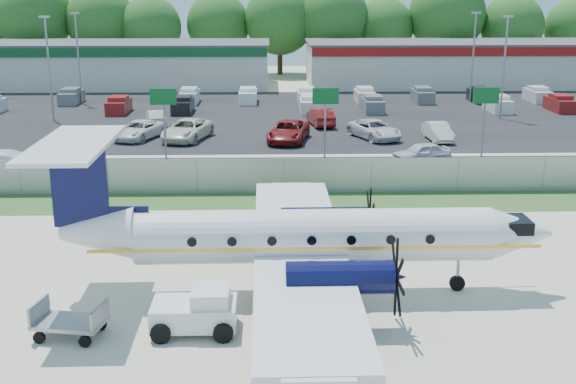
{
  "coord_description": "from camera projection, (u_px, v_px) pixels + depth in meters",
  "views": [
    {
      "loc": [
        -0.84,
        -25.91,
        11.3
      ],
      "look_at": [
        0.0,
        6.0,
        2.3
      ],
      "focal_mm": 45.0,
      "sensor_mm": 36.0,
      "label": 1
    }
  ],
  "objects": [
    {
      "name": "sign_mid",
      "position": [
        325.0,
        106.0,
        49.16
      ],
      "size": [
        1.8,
        0.26,
        5.0
      ],
      "color": "gray",
      "rests_on": "ground"
    },
    {
      "name": "parked_car_g",
      "position": [
        321.0,
        126.0,
        61.82
      ],
      "size": [
        2.31,
        4.85,
        1.53
      ],
      "primitive_type": "imported",
      "rotation": [
        0.0,
        0.0,
        3.29
      ],
      "color": "maroon",
      "rests_on": "ground"
    },
    {
      "name": "road_car_mid",
      "position": [
        421.0,
        163.0,
        48.67
      ],
      "size": [
        4.29,
        2.65,
        1.36
      ],
      "primitive_type": "imported",
      "rotation": [
        0.0,
        0.0,
        -1.29
      ],
      "color": "silver",
      "rests_on": "ground"
    },
    {
      "name": "baggage_cart_far",
      "position": [
        70.0,
        321.0,
        24.19
      ],
      "size": [
        2.52,
        1.79,
        1.2
      ],
      "color": "gray",
      "rests_on": "ground"
    },
    {
      "name": "building_west",
      "position": [
        76.0,
        64.0,
        86.33
      ],
      "size": [
        46.4,
        12.4,
        5.24
      ],
      "color": "beige",
      "rests_on": "ground"
    },
    {
      "name": "sign_left",
      "position": [
        164.0,
        107.0,
        48.88
      ],
      "size": [
        1.8,
        0.26,
        5.0
      ],
      "color": "gray",
      "rests_on": "ground"
    },
    {
      "name": "light_pole_nw",
      "position": [
        49.0,
        61.0,
        62.66
      ],
      "size": [
        0.9,
        0.35,
        9.09
      ],
      "color": "gray",
      "rests_on": "ground"
    },
    {
      "name": "parked_car_b",
      "position": [
        188.0,
        140.0,
        56.01
      ],
      "size": [
        4.07,
        6.25,
        1.6
      ],
      "primitive_type": "imported",
      "rotation": [
        0.0,
        0.0,
        -0.26
      ],
      "color": "beige",
      "rests_on": "ground"
    },
    {
      "name": "parked_car_e",
      "position": [
        438.0,
        141.0,
        55.73
      ],
      "size": [
        1.78,
        4.36,
        1.41
      ],
      "primitive_type": "imported",
      "rotation": [
        0.0,
        0.0,
        0.07
      ],
      "color": "beige",
      "rests_on": "ground"
    },
    {
      "name": "far_parking_rows",
      "position": [
        278.0,
        108.0,
        71.32
      ],
      "size": [
        56.0,
        10.0,
        1.6
      ],
      "primitive_type": null,
      "color": "gray",
      "rests_on": "ground"
    },
    {
      "name": "access_road",
      "position": [
        283.0,
        171.0,
        46.3
      ],
      "size": [
        170.0,
        8.0,
        0.02
      ],
      "primitive_type": "cube",
      "color": "black",
      "rests_on": "ground"
    },
    {
      "name": "parked_car_d",
      "position": [
        374.0,
        139.0,
        56.45
      ],
      "size": [
        4.28,
        5.82,
        1.47
      ],
      "primitive_type": "imported",
      "rotation": [
        0.0,
        0.0,
        0.39
      ],
      "color": "silver",
      "rests_on": "ground"
    },
    {
      "name": "light_pole_se",
      "position": [
        474.0,
        51.0,
        73.29
      ],
      "size": [
        0.9,
        0.35,
        9.09
      ],
      "color": "gray",
      "rests_on": "ground"
    },
    {
      "name": "light_pole_sw",
      "position": [
        78.0,
        52.0,
        72.28
      ],
      "size": [
        0.9,
        0.35,
        9.09
      ],
      "color": "gray",
      "rests_on": "ground"
    },
    {
      "name": "sign_right",
      "position": [
        485.0,
        105.0,
        49.44
      ],
      "size": [
        1.8,
        0.26,
        5.0
      ],
      "color": "gray",
      "rests_on": "ground"
    },
    {
      "name": "building_east",
      "position": [
        490.0,
        63.0,
        87.6
      ],
      "size": [
        44.4,
        12.4,
        5.24
      ],
      "color": "beige",
      "rests_on": "ground"
    },
    {
      "name": "parking_lot",
      "position": [
        278.0,
        116.0,
        66.5
      ],
      "size": [
        170.0,
        32.0,
        0.02
      ],
      "primitive_type": "cube",
      "color": "black",
      "rests_on": "ground"
    },
    {
      "name": "road_car_west",
      "position": [
        12.0,
        179.0,
        44.38
      ],
      "size": [
        5.31,
        2.14,
        1.71
      ],
      "primitive_type": "imported",
      "rotation": [
        0.0,
        0.0,
        1.63
      ],
      "color": "silver",
      "rests_on": "ground"
    },
    {
      "name": "aircraft",
      "position": [
        303.0,
        236.0,
        27.25
      ],
      "size": [
        19.16,
        18.93,
        5.98
      ],
      "color": "silver",
      "rests_on": "ground"
    },
    {
      "name": "tree_line",
      "position": [
        275.0,
        74.0,
        99.22
      ],
      "size": [
        112.0,
        6.0,
        14.0
      ],
      "primitive_type": null,
      "color": "#245A1A",
      "rests_on": "ground"
    },
    {
      "name": "ground",
      "position": [
        292.0,
        291.0,
        28.02
      ],
      "size": [
        170.0,
        170.0,
        0.0
      ],
      "primitive_type": "plane",
      "color": "beige",
      "rests_on": "ground"
    },
    {
      "name": "parked_car_a",
      "position": [
        140.0,
        139.0,
        56.34
      ],
      "size": [
        3.96,
        5.64,
        1.43
      ],
      "primitive_type": "imported",
      "rotation": [
        0.0,
        0.0,
        -0.34
      ],
      "color": "silver",
      "rests_on": "ground"
    },
    {
      "name": "cone_starboard_wing",
      "position": [
        241.0,
        227.0,
        34.71
      ],
      "size": [
        0.38,
        0.38,
        0.55
      ],
      "color": "orange",
      "rests_on": "ground"
    },
    {
      "name": "pushback_tug",
      "position": [
        198.0,
        310.0,
        24.58
      ],
      "size": [
        2.87,
        2.05,
        1.55
      ],
      "color": "silver",
      "rests_on": "ground"
    },
    {
      "name": "parked_car_c",
      "position": [
        288.0,
        142.0,
        55.42
      ],
      "size": [
        3.69,
        6.1,
        1.58
      ],
      "primitive_type": "imported",
      "rotation": [
        0.0,
        0.0,
        -0.2
      ],
      "color": "maroon",
      "rests_on": "ground"
    },
    {
      "name": "parked_car_f",
      "position": [
        156.0,
        125.0,
        62.06
      ],
      "size": [
        2.33,
        4.21,
        1.32
      ],
      "primitive_type": "imported",
      "rotation": [
        0.0,
        0.0,
        3.39
      ],
      "color": "beige",
      "rests_on": "ground"
    },
    {
      "name": "perimeter_fence",
      "position": [
        284.0,
        176.0,
        41.22
      ],
      "size": [
        120.0,
        0.06,
        1.99
      ],
      "color": "gray",
      "rests_on": "ground"
    },
    {
      "name": "light_pole_ne",
      "position": [
        505.0,
        60.0,
        63.67
      ],
      "size": [
        0.9,
        0.35,
        9.09
      ],
      "color": "gray",
      "rests_on": "ground"
    },
    {
      "name": "grass_verge",
      "position": [
        285.0,
        203.0,
        39.56
      ],
      "size": [
        170.0,
        4.0,
        0.02
      ],
      "primitive_type": "cube",
      "color": "#2D561E",
      "rests_on": "ground"
    }
  ]
}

